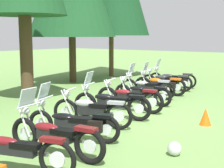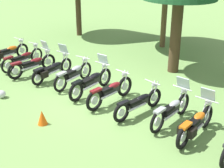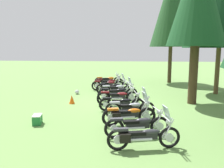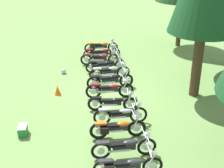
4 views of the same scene
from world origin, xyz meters
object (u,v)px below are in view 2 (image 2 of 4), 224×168
(motorcycle_8, at_px, (172,109))
(dropped_helmet, at_px, (2,94))
(traffic_cone, at_px, (42,117))
(motorcycle_3, at_px, (52,69))
(motorcycle_7, at_px, (139,103))
(motorcycle_2, at_px, (33,64))
(motorcycle_1, at_px, (23,58))
(motorcycle_9, at_px, (196,124))
(motorcycle_6, at_px, (111,91))
(motorcycle_4, at_px, (74,74))
(motorcycle_0, at_px, (8,53))
(motorcycle_5, at_px, (92,81))

(motorcycle_8, xyz_separation_m, dropped_helmet, (-5.04, -3.68, -0.33))
(motorcycle_8, height_order, traffic_cone, motorcycle_8)
(motorcycle_3, distance_m, motorcycle_7, 4.57)
(motorcycle_2, height_order, traffic_cone, motorcycle_2)
(motorcycle_1, relative_size, motorcycle_8, 1.04)
(motorcycle_8, xyz_separation_m, motorcycle_9, (1.02, -0.08, -0.01))
(motorcycle_6, xyz_separation_m, dropped_helmet, (-2.76, -2.98, -0.31))
(motorcycle_2, xyz_separation_m, motorcycle_4, (2.11, 0.80, 0.01))
(motorcycle_4, relative_size, motorcycle_6, 0.94)
(motorcycle_3, bearing_deg, motorcycle_7, -97.35)
(motorcycle_9, bearing_deg, motorcycle_0, 88.32)
(motorcycle_3, bearing_deg, motorcycle_8, -95.09)
(motorcycle_5, bearing_deg, motorcycle_9, -97.26)
(motorcycle_7, bearing_deg, motorcycle_9, -85.13)
(motorcycle_8, bearing_deg, motorcycle_3, 91.43)
(motorcycle_5, distance_m, motorcycle_6, 1.09)
(motorcycle_3, bearing_deg, motorcycle_9, -97.76)
(motorcycle_2, bearing_deg, motorcycle_1, 84.05)
(motorcycle_2, distance_m, dropped_helmet, 2.48)
(motorcycle_0, height_order, traffic_cone, motorcycle_0)
(motorcycle_4, distance_m, motorcycle_8, 4.53)
(motorcycle_3, distance_m, traffic_cone, 3.73)
(motorcycle_6, height_order, motorcycle_9, motorcycle_9)
(motorcycle_6, distance_m, motorcycle_8, 2.38)
(motorcycle_3, xyz_separation_m, motorcycle_4, (1.10, 0.40, 0.03))
(motorcycle_2, xyz_separation_m, motorcycle_8, (6.54, 1.73, 0.01))
(motorcycle_4, bearing_deg, motorcycle_6, -102.54)
(motorcycle_4, relative_size, traffic_cone, 4.55)
(motorcycle_6, distance_m, motorcycle_9, 3.35)
(motorcycle_0, bearing_deg, dropped_helmet, -128.02)
(motorcycle_3, height_order, motorcycle_8, motorcycle_8)
(traffic_cone, relative_size, dropped_helmet, 1.63)
(motorcycle_3, relative_size, motorcycle_5, 0.96)
(motorcycle_7, bearing_deg, motorcycle_0, 96.43)
(motorcycle_1, distance_m, motorcycle_9, 8.73)
(motorcycle_1, bearing_deg, motorcycle_8, -95.09)
(motorcycle_0, xyz_separation_m, dropped_helmet, (3.73, -1.67, -0.30))
(motorcycle_2, relative_size, traffic_cone, 4.94)
(traffic_cone, bearing_deg, motorcycle_4, 130.47)
(motorcycle_0, relative_size, motorcycle_5, 0.94)
(motorcycle_1, xyz_separation_m, motorcycle_4, (3.12, 0.83, 0.03))
(motorcycle_0, height_order, motorcycle_2, motorcycle_2)
(motorcycle_1, height_order, motorcycle_6, motorcycle_6)
(motorcycle_5, bearing_deg, motorcycle_0, 86.55)
(motorcycle_3, bearing_deg, motorcycle_6, -97.65)
(motorcycle_0, height_order, motorcycle_6, motorcycle_6)
(motorcycle_3, bearing_deg, motorcycle_1, 83.39)
(motorcycle_1, bearing_deg, motorcycle_4, -93.25)
(motorcycle_2, xyz_separation_m, dropped_helmet, (1.50, -1.95, -0.31))
(motorcycle_5, height_order, dropped_helmet, motorcycle_5)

